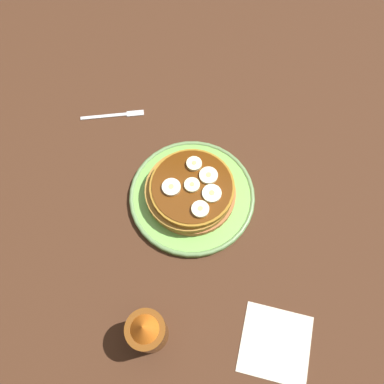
# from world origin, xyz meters

# --- Properties ---
(ground_plane) EXTENTS (1.40, 1.40, 0.03)m
(ground_plane) POSITION_xyz_m (0.00, 0.00, -0.01)
(ground_plane) COLOR #422616
(plate) EXTENTS (0.23, 0.23, 0.01)m
(plate) POSITION_xyz_m (0.00, 0.00, 0.01)
(plate) COLOR #72B74C
(plate) RESTS_ON ground_plane
(pancake_stack) EXTENTS (0.16, 0.16, 0.04)m
(pancake_stack) POSITION_xyz_m (-0.00, -0.00, 0.03)
(pancake_stack) COLOR #AA6337
(pancake_stack) RESTS_ON plate
(banana_slice_0) EXTENTS (0.03, 0.03, 0.01)m
(banana_slice_0) POSITION_xyz_m (0.00, 0.00, 0.06)
(banana_slice_0) COLOR #EBF3B6
(banana_slice_0) RESTS_ON pancake_stack
(banana_slice_1) EXTENTS (0.03, 0.03, 0.01)m
(banana_slice_1) POSITION_xyz_m (-0.00, 0.04, 0.06)
(banana_slice_1) COLOR #F7F2B8
(banana_slice_1) RESTS_ON pancake_stack
(banana_slice_2) EXTENTS (0.03, 0.03, 0.01)m
(banana_slice_2) POSITION_xyz_m (0.02, -0.04, 0.06)
(banana_slice_2) COLOR #EAF2BB
(banana_slice_2) RESTS_ON pancake_stack
(banana_slice_3) EXTENTS (0.03, 0.03, 0.01)m
(banana_slice_3) POSITION_xyz_m (-0.04, -0.01, 0.06)
(banana_slice_3) COLOR #ECE9C4
(banana_slice_3) RESTS_ON pancake_stack
(banana_slice_4) EXTENTS (0.03, 0.03, 0.01)m
(banana_slice_4) POSITION_xyz_m (0.04, -0.01, 0.06)
(banana_slice_4) COLOR #EAF3C6
(banana_slice_4) RESTS_ON pancake_stack
(banana_slice_5) EXTENTS (0.03, 0.03, 0.01)m
(banana_slice_5) POSITION_xyz_m (0.03, 0.02, 0.06)
(banana_slice_5) COLOR beige
(banana_slice_5) RESTS_ON pancake_stack
(napkin) EXTENTS (0.13, 0.13, 0.00)m
(napkin) POSITION_xyz_m (0.16, -0.24, 0.00)
(napkin) COLOR beige
(napkin) RESTS_ON ground_plane
(fork) EXTENTS (0.13, 0.04, 0.01)m
(fork) POSITION_xyz_m (-0.17, 0.17, 0.00)
(fork) COLOR silver
(fork) RESTS_ON ground_plane
(syrup_bottle) EXTENTS (0.06, 0.06, 0.12)m
(syrup_bottle) POSITION_xyz_m (-0.05, -0.25, 0.05)
(syrup_bottle) COLOR brown
(syrup_bottle) RESTS_ON ground_plane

